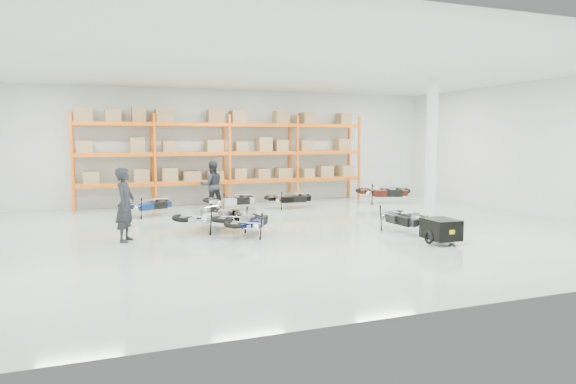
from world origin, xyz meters
name	(u,v)px	position (x,y,z in m)	size (l,w,h in m)	color
room	(284,151)	(0.00, 0.00, 2.25)	(18.00, 18.00, 18.00)	#B6CBB7
pallet_rack	(227,147)	(0.00, 6.45, 2.26)	(11.28, 0.98, 3.62)	#FF600D
structural_column	(431,149)	(5.20, 0.50, 2.25)	(0.25, 0.25, 4.50)	white
moto_blue_centre	(250,218)	(-1.05, -0.25, 0.49)	(0.72, 1.61, 0.99)	#07124B
moto_silver_left	(205,212)	(-2.02, 0.92, 0.55)	(0.80, 1.80, 1.10)	silver
moto_black_far_left	(228,212)	(-1.39, 0.75, 0.52)	(0.75, 1.70, 1.04)	black
moto_touring_right	(404,214)	(3.07, -1.27, 0.51)	(0.74, 1.67, 1.02)	black
trailer	(441,229)	(3.07, -2.87, 0.35)	(0.76, 1.45, 0.61)	black
moto_back_a	(148,202)	(-3.27, 4.27, 0.49)	(0.71, 1.59, 0.97)	navy
moto_back_b	(231,197)	(-0.37, 4.43, 0.51)	(0.74, 1.67, 1.02)	#AEB4B8
moto_back_c	(290,195)	(1.85, 4.42, 0.48)	(0.70, 1.58, 0.97)	black
moto_back_d	(384,189)	(5.93, 4.50, 0.58)	(0.84, 1.89, 1.16)	#3B100B
person_left	(125,205)	(-4.19, 0.17, 0.93)	(0.68, 0.45, 1.87)	black
person_back	(212,185)	(-0.87, 5.25, 0.88)	(0.86, 0.67, 1.76)	#22232A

